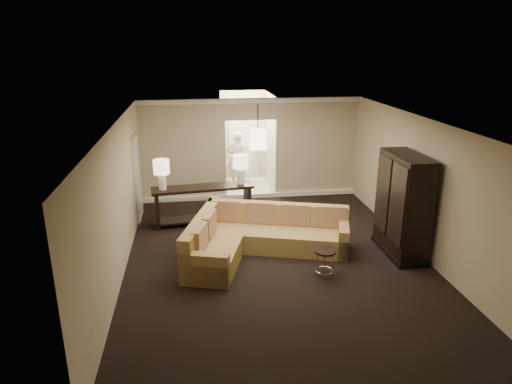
{
  "coord_description": "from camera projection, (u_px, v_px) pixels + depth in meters",
  "views": [
    {
      "loc": [
        -1.59,
        -8.21,
        4.23
      ],
      "look_at": [
        -0.26,
        1.2,
        1.08
      ],
      "focal_mm": 32.0,
      "sensor_mm": 36.0,
      "label": 1
    }
  ],
  "objects": [
    {
      "name": "baseboard",
      "position": [
        251.0,
        196.0,
        12.96
      ],
      "size": [
        6.0,
        0.1,
        0.12
      ],
      "primitive_type": "cube",
      "color": "white",
      "rests_on": "ground"
    },
    {
      "name": "coffee_table",
      "position": [
        220.0,
        235.0,
        10.0
      ],
      "size": [
        1.11,
        1.11,
        0.38
      ],
      "rotation": [
        0.0,
        0.0,
        0.28
      ],
      "color": "white",
      "rests_on": "ground"
    },
    {
      "name": "side_door",
      "position": [
        137.0,
        178.0,
        11.17
      ],
      "size": [
        0.05,
        0.9,
        2.1
      ],
      "primitive_type": "cube",
      "color": "silver",
      "rests_on": "ground"
    },
    {
      "name": "sectional_sofa",
      "position": [
        256.0,
        237.0,
        9.46
      ],
      "size": [
        3.63,
        2.62,
        0.92
      ],
      "rotation": [
        0.0,
        0.0,
        -0.3
      ],
      "color": "olive",
      "rests_on": "ground"
    },
    {
      "name": "ceiling",
      "position": [
        279.0,
        123.0,
        8.38
      ],
      "size": [
        6.0,
        8.0,
        0.02
      ],
      "primitive_type": "cube",
      "color": "white",
      "rests_on": "wall_back"
    },
    {
      "name": "crown_molding",
      "position": [
        251.0,
        101.0,
        12.12
      ],
      "size": [
        6.0,
        0.1,
        0.12
      ],
      "primitive_type": "cube",
      "color": "white",
      "rests_on": "wall_back"
    },
    {
      "name": "drink_table",
      "position": [
        325.0,
        257.0,
        8.57
      ],
      "size": [
        0.41,
        0.41,
        0.52
      ],
      "rotation": [
        0.0,
        0.0,
        0.21
      ],
      "color": "black",
      "rests_on": "ground"
    },
    {
      "name": "wall_left",
      "position": [
        118.0,
        203.0,
        8.42
      ],
      "size": [
        0.04,
        8.0,
        2.8
      ],
      "primitive_type": "cube",
      "color": "beige",
      "rests_on": "ground"
    },
    {
      "name": "ground",
      "position": [
        277.0,
        260.0,
        9.26
      ],
      "size": [
        8.0,
        8.0,
        0.0
      ],
      "primitive_type": "plane",
      "color": "black",
      "rests_on": "ground"
    },
    {
      "name": "wall_front",
      "position": [
        344.0,
        310.0,
        5.07
      ],
      "size": [
        6.0,
        0.04,
        2.8
      ],
      "primitive_type": "cube",
      "color": "beige",
      "rests_on": "ground"
    },
    {
      "name": "console_table",
      "position": [
        203.0,
        201.0,
        11.01
      ],
      "size": [
        2.46,
        0.81,
        0.93
      ],
      "rotation": [
        0.0,
        0.0,
        0.11
      ],
      "color": "black",
      "rests_on": "ground"
    },
    {
      "name": "armoire",
      "position": [
        402.0,
        207.0,
        9.28
      ],
      "size": [
        0.63,
        1.47,
        2.12
      ],
      "color": "black",
      "rests_on": "ground"
    },
    {
      "name": "wall_back",
      "position": [
        251.0,
        149.0,
        12.58
      ],
      "size": [
        6.0,
        0.04,
        2.8
      ],
      "primitive_type": "cube",
      "color": "beige",
      "rests_on": "ground"
    },
    {
      "name": "table_lamp_right",
      "position": [
        241.0,
        165.0,
        10.96
      ],
      "size": [
        0.37,
        0.37,
        0.71
      ],
      "color": "white",
      "rests_on": "console_table"
    },
    {
      "name": "table_lamp_left",
      "position": [
        162.0,
        170.0,
        10.52
      ],
      "size": [
        0.37,
        0.37,
        0.71
      ],
      "color": "white",
      "rests_on": "console_table"
    },
    {
      "name": "foyer",
      "position": [
        245.0,
        143.0,
        13.88
      ],
      "size": [
        1.44,
        2.02,
        2.8
      ],
      "color": "white",
      "rests_on": "ground"
    },
    {
      "name": "pendant_light",
      "position": [
        258.0,
        139.0,
        11.19
      ],
      "size": [
        0.38,
        0.38,
        1.09
      ],
      "color": "black",
      "rests_on": "ceiling"
    },
    {
      "name": "person",
      "position": [
        237.0,
        156.0,
        13.78
      ],
      "size": [
        0.74,
        0.54,
        1.88
      ],
      "primitive_type": "imported",
      "rotation": [
        0.0,
        0.0,
        3.0
      ],
      "color": "silver",
      "rests_on": "ground"
    },
    {
      "name": "wall_right",
      "position": [
        423.0,
        189.0,
        9.22
      ],
      "size": [
        0.04,
        8.0,
        2.8
      ],
      "primitive_type": "cube",
      "color": "beige",
      "rests_on": "ground"
    }
  ]
}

